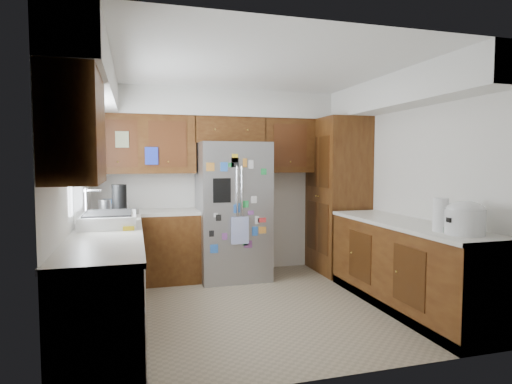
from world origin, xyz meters
TOP-DOWN VIEW (x-y plane):
  - floor at (0.00, 0.00)m, footprint 3.60×3.60m
  - room_shell at (-0.11, 0.36)m, footprint 3.64×3.24m
  - left_counter_run at (-1.36, 0.03)m, footprint 1.36×3.20m
  - right_counter_run at (1.50, -0.47)m, footprint 0.63×2.25m
  - pantry at (1.50, 1.15)m, footprint 0.60×0.90m
  - fridge at (-0.00, 1.20)m, footprint 0.90×0.79m
  - bridge_cabinet at (0.00, 1.43)m, footprint 0.96×0.34m
  - fridge_top_items at (-0.02, 1.39)m, footprint 0.88×0.31m
  - sink_assembly at (-1.50, 0.10)m, footprint 0.52×0.72m
  - left_counter_clutter at (-1.45, 0.85)m, footprint 0.33×0.87m
  - rice_cooker at (1.50, -1.27)m, footprint 0.34×0.33m
  - paper_towel at (1.41, -1.07)m, footprint 0.13×0.13m

SIDE VIEW (x-z plane):
  - floor at x=0.00m, z-range 0.00..0.00m
  - right_counter_run at x=1.50m, z-range -0.04..0.88m
  - left_counter_run at x=-1.36m, z-range -0.03..0.89m
  - fridge at x=0.00m, z-range 0.00..1.80m
  - sink_assembly at x=-1.50m, z-range 0.80..1.17m
  - left_counter_clutter at x=-1.45m, z-range 0.86..1.24m
  - paper_towel at x=1.41m, z-range 0.92..1.22m
  - rice_cooker at x=1.50m, z-range 0.93..1.22m
  - pantry at x=1.50m, z-range 0.00..2.15m
  - room_shell at x=-0.11m, z-range 0.56..3.08m
  - bridge_cabinet at x=0.00m, z-range 1.80..2.15m
  - fridge_top_items at x=-0.02m, z-range 2.14..2.41m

